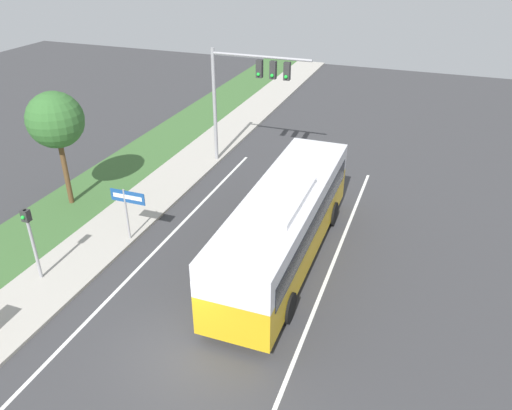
% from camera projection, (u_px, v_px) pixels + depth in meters
% --- Properties ---
extents(ground_plane, '(80.00, 80.00, 0.00)m').
position_uv_depth(ground_plane, '(183.00, 344.00, 16.19)').
color(ground_plane, '#38383A').
extents(sidewalk, '(2.80, 80.00, 0.12)m').
position_uv_depth(sidewalk, '(30.00, 300.00, 18.05)').
color(sidewalk, '#ADA89E').
rests_on(sidewalk, ground_plane).
extents(lane_divider_near, '(0.14, 30.00, 0.01)m').
position_uv_depth(lane_divider_near, '(90.00, 318.00, 17.28)').
color(lane_divider_near, silver).
rests_on(lane_divider_near, ground_plane).
extents(lane_divider_far, '(0.14, 30.00, 0.01)m').
position_uv_depth(lane_divider_far, '(289.00, 374.00, 15.10)').
color(lane_divider_far, silver).
rests_on(lane_divider_far, ground_plane).
extents(bus, '(2.75, 11.07, 3.35)m').
position_uv_depth(bus, '(285.00, 220.00, 19.51)').
color(bus, gold).
rests_on(bus, ground_plane).
extents(signal_gantry, '(5.51, 0.41, 6.42)m').
position_uv_depth(signal_gantry, '(246.00, 84.00, 26.37)').
color(signal_gantry, '#939399').
rests_on(signal_gantry, ground_plane).
extents(pedestrian_signal, '(0.28, 0.34, 3.07)m').
position_uv_depth(pedestrian_signal, '(30.00, 234.00, 18.20)').
color(pedestrian_signal, '#939399').
rests_on(pedestrian_signal, ground_plane).
extents(street_sign, '(1.61, 0.08, 2.49)m').
position_uv_depth(street_sign, '(127.00, 204.00, 20.72)').
color(street_sign, '#939399').
rests_on(street_sign, ground_plane).
extents(roadside_tree, '(2.57, 2.57, 5.51)m').
position_uv_depth(roadside_tree, '(55.00, 120.00, 22.48)').
color(roadside_tree, brown).
rests_on(roadside_tree, grass_verge).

